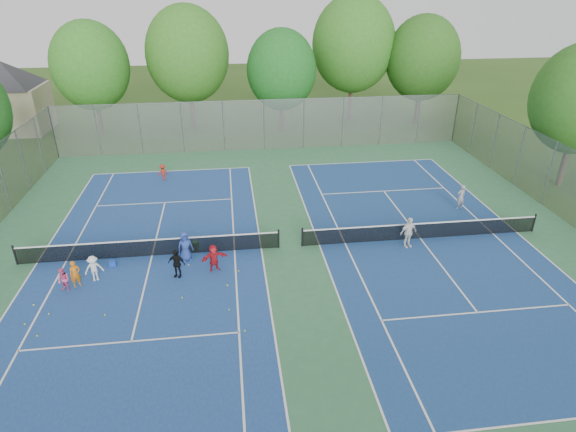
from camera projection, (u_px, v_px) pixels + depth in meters
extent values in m
plane|color=#2D4E18|center=(290.00, 247.00, 24.88)|extent=(120.00, 120.00, 0.00)
cube|color=#326A43|center=(290.00, 247.00, 24.87)|extent=(32.00, 32.00, 0.01)
cube|color=navy|center=(152.00, 256.00, 24.07)|extent=(10.97, 23.77, 0.01)
cube|color=navy|center=(420.00, 238.00, 25.67)|extent=(10.97, 23.77, 0.01)
cube|color=black|center=(151.00, 248.00, 23.88)|extent=(12.87, 0.10, 0.91)
cube|color=black|center=(421.00, 231.00, 25.47)|extent=(12.87, 0.10, 0.91)
cube|color=gray|center=(264.00, 125.00, 38.20)|extent=(32.00, 0.10, 4.00)
cube|color=#B7A88C|center=(11.00, 109.00, 42.81)|extent=(6.00, 5.00, 4.00)
cylinder|color=#443326|center=(99.00, 115.00, 42.05)|extent=(0.36, 0.36, 3.50)
ellipsoid|color=#2E6C1F|center=(90.00, 66.00, 40.21)|extent=(6.40, 6.40, 7.36)
cylinder|color=#443326|center=(192.00, 107.00, 43.77)|extent=(0.36, 0.36, 3.85)
ellipsoid|color=#31691E|center=(187.00, 54.00, 41.72)|extent=(7.20, 7.20, 8.28)
cylinder|color=#443326|center=(282.00, 114.00, 43.06)|extent=(0.36, 0.36, 3.15)
ellipsoid|color=#1A5C1D|center=(282.00, 70.00, 41.36)|extent=(6.00, 6.00, 6.90)
cylinder|color=#443326|center=(350.00, 98.00, 46.29)|extent=(0.36, 0.36, 4.20)
ellipsoid|color=#2E681E|center=(353.00, 44.00, 44.09)|extent=(7.60, 7.60, 8.74)
cylinder|color=#443326|center=(417.00, 105.00, 45.36)|extent=(0.36, 0.36, 3.50)
ellipsoid|color=#275619|center=(423.00, 58.00, 43.48)|extent=(6.60, 6.60, 7.59)
cylinder|color=#443326|center=(565.00, 160.00, 31.59)|extent=(0.36, 0.36, 3.50)
cube|color=#1842B6|center=(112.00, 263.00, 23.20)|extent=(0.36, 0.36, 0.26)
cube|color=#268E3B|center=(196.00, 246.00, 24.41)|extent=(0.35, 0.35, 0.52)
imported|color=orange|center=(75.00, 274.00, 21.44)|extent=(0.56, 0.50, 1.29)
imported|color=#E85A8E|center=(64.00, 280.00, 21.13)|extent=(0.70, 0.65, 1.16)
imported|color=silver|center=(94.00, 268.00, 21.86)|extent=(0.93, 0.70, 1.27)
imported|color=black|center=(177.00, 264.00, 22.11)|extent=(0.89, 0.59, 1.41)
imported|color=#284195|center=(185.00, 246.00, 23.40)|extent=(0.89, 0.76, 1.54)
imported|color=red|center=(214.00, 258.00, 22.61)|extent=(1.33, 0.80, 1.36)
imported|color=#A42417|center=(163.00, 172.00, 32.84)|extent=(0.84, 0.65, 1.14)
imported|color=gray|center=(461.00, 197.00, 28.66)|extent=(0.64, 0.50, 1.56)
imported|color=white|center=(408.00, 232.00, 24.54)|extent=(1.06, 0.69, 1.67)
sphere|color=gold|center=(239.00, 271.00, 22.76)|extent=(0.07, 0.07, 0.07)
sphere|color=#EAF238|center=(227.00, 286.00, 21.69)|extent=(0.07, 0.07, 0.07)
sphere|color=#C9D331|center=(37.00, 336.00, 18.63)|extent=(0.07, 0.07, 0.07)
sphere|color=#B1D331|center=(182.00, 298.00, 20.85)|extent=(0.07, 0.07, 0.07)
sphere|color=#C9D030|center=(105.00, 315.00, 19.78)|extent=(0.07, 0.07, 0.07)
sphere|color=#D4E735|center=(189.00, 265.00, 23.23)|extent=(0.07, 0.07, 0.07)
sphere|color=#D8E936|center=(34.00, 305.00, 20.39)|extent=(0.07, 0.07, 0.07)
sphere|color=#CBDC33|center=(229.00, 310.00, 20.10)|extent=(0.07, 0.07, 0.07)
sphere|color=#C8EA36|center=(245.00, 331.00, 18.89)|extent=(0.07, 0.07, 0.07)
sphere|color=#C1EA36|center=(49.00, 314.00, 19.85)|extent=(0.07, 0.07, 0.07)
sphere|color=#C8D331|center=(25.00, 325.00, 19.25)|extent=(0.07, 0.07, 0.07)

